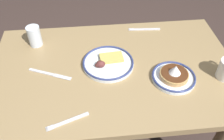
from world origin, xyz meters
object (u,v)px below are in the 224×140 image
fork_near (144,29)px  plate_center_pancakes (174,76)px  plate_near_main (108,63)px  fork_far (68,121)px  drinking_glass (35,37)px  butter_knife (50,74)px

fork_near → plate_center_pancakes: bearing=97.9°
plate_near_main → fork_far: plate_near_main is taller
plate_center_pancakes → drinking_glass: (0.68, -0.34, 0.03)m
plate_center_pancakes → fork_near: (0.06, -0.41, -0.02)m
fork_far → plate_center_pancakes: bearing=-158.8°
fork_near → drinking_glass: bearing=7.1°
butter_knife → plate_near_main: bearing=-171.9°
plate_near_main → drinking_glass: bearing=-28.6°
fork_far → butter_knife: bearing=-71.8°
plate_center_pancakes → fork_far: bearing=21.2°
drinking_glass → fork_far: (-0.19, 0.53, -0.05)m
drinking_glass → butter_knife: drinking_glass is taller
plate_near_main → fork_far: size_ratio=1.47×
drinking_glass → fork_near: 0.63m
plate_center_pancakes → butter_knife: (0.59, -0.09, -0.02)m
fork_near → butter_knife: same height
plate_center_pancakes → drinking_glass: drinking_glass is taller
plate_center_pancakes → butter_knife: 0.59m
drinking_glass → butter_knife: size_ratio=0.53×
drinking_glass → butter_knife: (-0.09, 0.25, -0.05)m
plate_center_pancakes → fork_far: (0.49, 0.19, -0.02)m
plate_center_pancakes → butter_knife: size_ratio=0.98×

